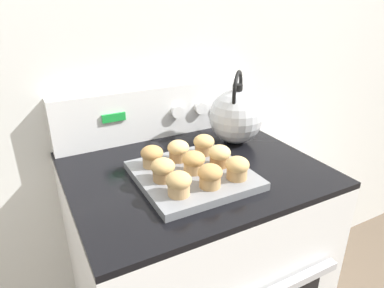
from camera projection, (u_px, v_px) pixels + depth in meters
name	position (u px, v px, depth m)	size (l,w,h in m)	color
wall_back	(148.00, 57.00, 1.19)	(8.00, 0.05, 2.40)	silver
stove_range	(193.00, 281.00, 1.22)	(0.74, 0.64, 0.92)	white
control_panel	(157.00, 112.00, 1.22)	(0.72, 0.07, 0.19)	white
muffin_pan	(193.00, 175.00, 0.97)	(0.31, 0.31, 0.02)	slate
muffin_r0_c0	(179.00, 183.00, 0.84)	(0.06, 0.06, 0.06)	tan
muffin_r0_c1	(210.00, 175.00, 0.88)	(0.06, 0.06, 0.06)	tan
muffin_r0_c2	(237.00, 168.00, 0.92)	(0.06, 0.06, 0.06)	tan
muffin_r1_c0	(163.00, 169.00, 0.91)	(0.06, 0.06, 0.06)	#A37A4C
muffin_r1_c1	(194.00, 162.00, 0.95)	(0.06, 0.06, 0.06)	tan
muffin_r1_c2	(219.00, 155.00, 0.99)	(0.06, 0.06, 0.06)	olive
muffin_r2_c0	(152.00, 156.00, 0.98)	(0.06, 0.06, 0.06)	tan
muffin_r2_c1	(178.00, 150.00, 1.02)	(0.06, 0.06, 0.06)	#A37A4C
muffin_r2_c2	(204.00, 144.00, 1.06)	(0.06, 0.06, 0.06)	#A37A4C
tea_kettle	(236.00, 115.00, 1.17)	(0.20, 0.20, 0.25)	silver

